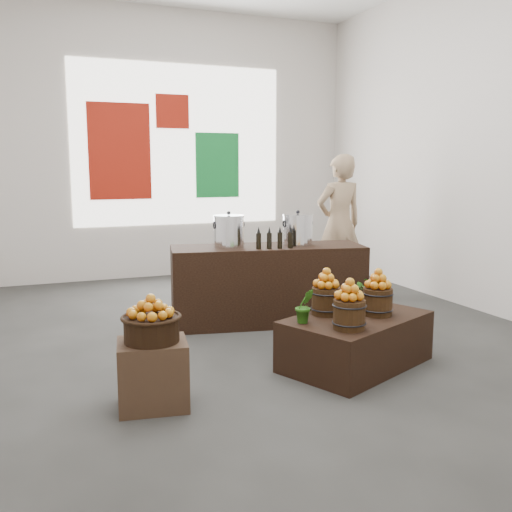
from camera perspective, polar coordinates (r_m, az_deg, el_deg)
name	(u,v)px	position (r m, az deg, el deg)	size (l,w,h in m)	color
ground	(240,338)	(5.74, -1.65, -8.15)	(7.00, 7.00, 0.00)	#383835
back_wall	(160,145)	(8.86, -9.62, 10.87)	(6.00, 0.04, 4.00)	beige
back_opening	(179,145)	(8.91, -7.67, 10.91)	(3.20, 0.02, 2.40)	white
deco_red_left	(120,152)	(8.72, -13.47, 10.13)	(0.90, 0.04, 1.40)	#9A190B
deco_green_right	(217,165)	(9.06, -3.88, 9.04)	(0.70, 0.04, 1.00)	#137B30
deco_red_upper	(172,111)	(8.91, -8.37, 14.12)	(0.50, 0.04, 0.50)	#9A190B
crate	(153,374)	(4.17, -10.27, -11.55)	(0.48, 0.39, 0.48)	#493422
wicker_basket	(152,329)	(4.06, -10.40, -7.22)	(0.38, 0.38, 0.17)	black
apples_in_basket	(151,306)	(4.02, -10.47, -4.93)	(0.30, 0.30, 0.16)	#A71A05
display_table	(356,341)	(4.98, 9.96, -8.36)	(1.25, 0.77, 0.43)	black
apple_bucket_front_left	(349,314)	(4.52, 9.31, -5.79)	(0.25, 0.25, 0.23)	#331F0D
apples_in_bucket_front_left	(350,289)	(4.47, 9.37, -3.32)	(0.19, 0.19, 0.17)	#A71A05
apple_bucket_front_right	(378,302)	(4.98, 12.06, -4.49)	(0.25, 0.25, 0.23)	#331F0D
apples_in_bucket_front_right	(378,279)	(4.94, 12.13, -2.23)	(0.19, 0.19, 0.17)	#A71A05
apple_bucket_rear	(326,301)	(4.93, 7.02, -4.49)	(0.25, 0.25, 0.23)	#331F0D
apples_in_bucket_rear	(327,278)	(4.89, 7.07, -2.21)	(0.19, 0.19, 0.17)	#A71A05
herb_garnish_right	(362,291)	(5.30, 10.60, -3.45)	(0.24, 0.21, 0.26)	#235A13
herb_garnish_left	(305,306)	(4.64, 4.89, -4.98)	(0.16, 0.13, 0.28)	#235A13
counter	(268,284)	(6.19, 1.18, -2.85)	(2.06, 0.66, 0.84)	black
stock_pot_left	(229,232)	(6.02, -2.73, 2.41)	(0.32, 0.32, 0.32)	silver
stock_pot_center	(298,231)	(6.17, 4.18, 2.55)	(0.32, 0.32, 0.32)	silver
oil_cruets	(272,237)	(5.90, 1.60, 1.86)	(0.30, 0.06, 0.23)	black
shopper	(339,224)	(7.73, 8.32, 3.20)	(0.67, 0.44, 1.85)	#977B5C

